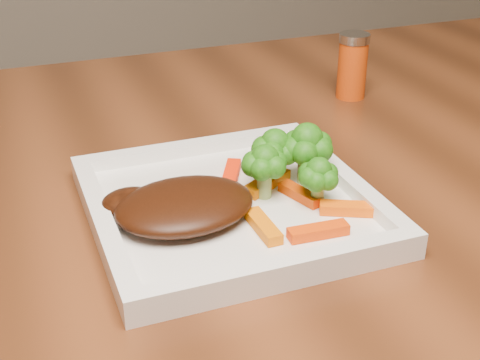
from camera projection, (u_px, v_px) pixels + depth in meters
name	position (u px, v px, depth m)	size (l,w,h in m)	color
plate	(231.00, 209.00, 0.66)	(0.27, 0.27, 0.01)	white
steak	(185.00, 205.00, 0.63)	(0.13, 0.10, 0.03)	#3A1708
broccoli_0	(275.00, 152.00, 0.68)	(0.06, 0.06, 0.07)	#2C7613
broccoli_1	(306.00, 154.00, 0.69)	(0.06, 0.06, 0.06)	#236611
broccoli_2	(318.00, 178.00, 0.64)	(0.05, 0.05, 0.06)	#1A7513
broccoli_3	(265.00, 169.00, 0.66)	(0.05, 0.05, 0.06)	#367413
carrot_0	(318.00, 231.00, 0.60)	(0.06, 0.02, 0.01)	#EC3F03
carrot_1	(351.00, 209.00, 0.64)	(0.06, 0.02, 0.01)	#FF5B04
carrot_2	(263.00, 226.00, 0.61)	(0.06, 0.02, 0.01)	orange
carrot_4	(231.00, 174.00, 0.71)	(0.06, 0.01, 0.01)	#FE2604
carrot_5	(300.00, 194.00, 0.67)	(0.05, 0.01, 0.01)	#CA3A03
carrot_6	(267.00, 183.00, 0.69)	(0.06, 0.02, 0.01)	orange
spice_shaker	(352.00, 66.00, 0.94)	(0.04, 0.04, 0.09)	#CB400B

